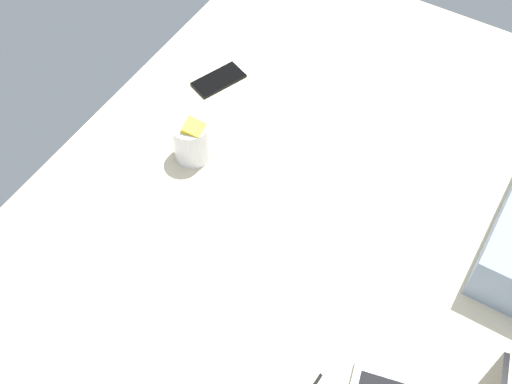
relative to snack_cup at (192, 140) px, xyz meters
The scene contains 3 objects.
bed_mattress 43.18cm from the snack_cup, 82.77° to the left, with size 180.00×140.00×18.00cm, color beige.
snack_cup is the anchor object (origin of this frame).
cell_phone 26.83cm from the snack_cup, 160.54° to the right, with size 6.80×14.00×0.80cm, color black.
Camera 1 is at (71.91, 24.27, 141.30)cm, focal length 44.85 mm.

